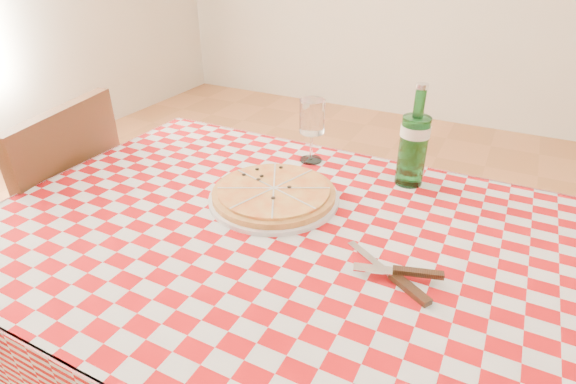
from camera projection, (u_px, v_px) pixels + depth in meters
name	position (u px, v px, depth m)	size (l,w,h in m)	color
dining_table	(284.00, 268.00, 1.00)	(1.20, 0.80, 0.75)	brown
tablecloth	(284.00, 233.00, 0.95)	(1.30, 0.90, 0.01)	#AB0A0D
chair_far	(61.00, 225.00, 1.41)	(0.49, 0.49, 0.90)	brown
pizza_plate	(274.00, 192.00, 1.06)	(0.31, 0.31, 0.04)	#C28E40
water_bottle	(415.00, 136.00, 1.08)	(0.07, 0.07, 0.26)	#186022
wine_glass	(312.00, 131.00, 1.21)	(0.07, 0.07, 0.17)	white
cutlery	(392.00, 272.00, 0.82)	(0.23, 0.19, 0.02)	silver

